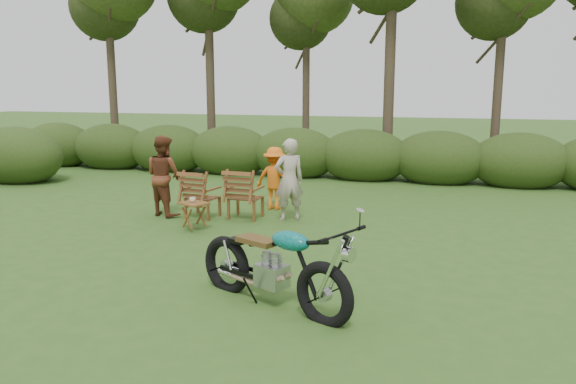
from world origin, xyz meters
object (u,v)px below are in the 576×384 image
(lawn_chair_left, at_px, (203,217))
(side_table, at_px, (194,216))
(adult_a, at_px, (289,220))
(adult_b, at_px, (165,215))
(lawn_chair_right, at_px, (246,218))
(child, at_px, (275,209))
(cup, at_px, (193,200))
(motorcycle, at_px, (272,304))

(lawn_chair_left, xyz_separation_m, side_table, (0.28, -0.97, 0.26))
(lawn_chair_left, height_order, side_table, side_table)
(adult_a, xyz_separation_m, adult_b, (-2.51, -0.28, 0.00))
(lawn_chair_right, height_order, child, child)
(cup, xyz_separation_m, child, (0.90, 2.05, -0.55))
(cup, bearing_deg, child, 66.38)
(motorcycle, bearing_deg, adult_a, 128.25)
(side_table, xyz_separation_m, adult_b, (-1.08, 0.93, -0.26))
(adult_a, relative_size, child, 1.21)
(motorcycle, relative_size, side_table, 4.30)
(lawn_chair_right, distance_m, cup, 1.37)
(side_table, bearing_deg, child, 67.49)
(motorcycle, xyz_separation_m, adult_a, (-0.97, 4.13, 0.00))
(motorcycle, bearing_deg, child, 132.09)
(adult_a, bearing_deg, adult_b, -26.81)
(child, bearing_deg, adult_a, 130.59)
(lawn_chair_left, relative_size, adult_a, 0.60)
(motorcycle, relative_size, adult_a, 1.39)
(side_table, relative_size, adult_b, 0.32)
(lawn_chair_left, bearing_deg, adult_b, 10.31)
(lawn_chair_right, relative_size, adult_a, 0.62)
(motorcycle, distance_m, adult_b, 5.19)
(side_table, height_order, adult_a, adult_a)
(adult_b, bearing_deg, motorcycle, 155.36)
(lawn_chair_left, relative_size, cup, 8.48)
(side_table, bearing_deg, cup, 138.35)
(lawn_chair_right, xyz_separation_m, adult_b, (-1.65, -0.20, 0.00))
(adult_a, relative_size, adult_b, 0.99)
(motorcycle, relative_size, child, 1.67)
(lawn_chair_left, xyz_separation_m, cup, (0.24, -0.94, 0.55))
(motorcycle, xyz_separation_m, cup, (-2.43, 2.94, 0.55))
(adult_b, bearing_deg, child, -126.17)
(side_table, height_order, child, child)
(lawn_chair_left, height_order, child, child)
(adult_b, relative_size, child, 1.22)
(lawn_chair_left, xyz_separation_m, adult_a, (1.70, 0.25, 0.00))
(lawn_chair_right, xyz_separation_m, adult_a, (0.86, 0.09, 0.00))
(motorcycle, height_order, child, child)
(side_table, relative_size, child, 0.39)
(lawn_chair_left, xyz_separation_m, child, (1.14, 1.12, 0.00))
(lawn_chair_right, height_order, adult_a, adult_a)
(side_table, distance_m, child, 2.27)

